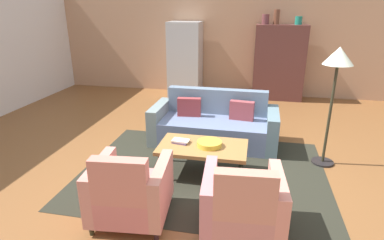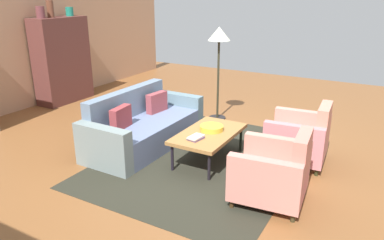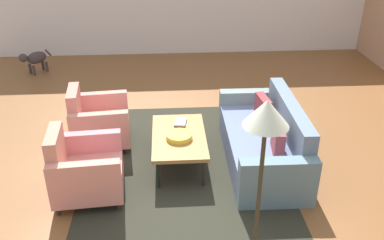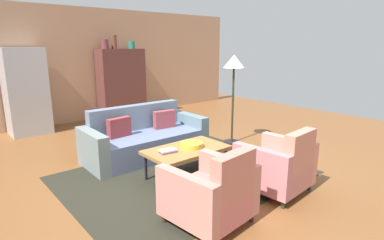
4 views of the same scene
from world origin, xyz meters
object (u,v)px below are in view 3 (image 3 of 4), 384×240
(fruit_bowl, at_px, (179,136))
(dog, at_px, (35,58))
(couch, at_px, (267,142))
(floor_lamp, at_px, (265,129))
(book_stack, at_px, (180,122))
(coffee_table, at_px, (179,138))
(armchair_right, at_px, (82,171))
(armchair_left, at_px, (96,123))

(fruit_bowl, bearing_deg, dog, -142.47)
(couch, relative_size, floor_lamp, 1.23)
(book_stack, xyz_separation_m, floor_lamp, (2.03, 0.65, 0.99))
(floor_lamp, bearing_deg, book_stack, -162.26)
(coffee_table, bearing_deg, armchair_right, -62.58)
(coffee_table, relative_size, armchair_right, 1.36)
(couch, bearing_deg, dog, 49.05)
(book_stack, bearing_deg, coffee_table, -6.06)
(armchair_right, height_order, floor_lamp, floor_lamp)
(floor_lamp, xyz_separation_m, dog, (-5.27, -3.48, -1.13))
(armchair_right, bearing_deg, couch, 100.02)
(couch, height_order, floor_lamp, floor_lamp)
(couch, relative_size, fruit_bowl, 6.27)
(armchair_right, bearing_deg, dog, -162.94)
(coffee_table, distance_m, armchair_left, 1.31)
(book_stack, bearing_deg, armchair_left, -102.96)
(book_stack, distance_m, floor_lamp, 2.35)
(fruit_bowl, height_order, book_stack, fruit_bowl)
(dog, bearing_deg, coffee_table, 82.49)
(armchair_left, relative_size, fruit_bowl, 2.61)
(floor_lamp, distance_m, dog, 6.41)
(armchair_right, height_order, book_stack, armchair_right)
(couch, height_order, book_stack, couch)
(couch, xyz_separation_m, floor_lamp, (1.71, -0.50, 1.16))
(fruit_bowl, bearing_deg, couch, 94.27)
(armchair_right, bearing_deg, floor_lamp, 54.73)
(armchair_left, bearing_deg, coffee_table, 57.42)
(couch, distance_m, dog, 5.34)
(fruit_bowl, distance_m, dog, 4.60)
(armchair_right, xyz_separation_m, dog, (-4.16, -1.63, -0.03))
(book_stack, bearing_deg, floor_lamp, 17.74)
(coffee_table, relative_size, dog, 2.20)
(couch, relative_size, coffee_table, 1.76)
(dog, bearing_deg, fruit_bowl, 81.80)
(armchair_right, distance_m, fruit_bowl, 1.28)
(armchair_left, height_order, book_stack, armchair_left)
(floor_lamp, height_order, dog, floor_lamp)
(coffee_table, height_order, book_stack, book_stack)
(armchair_right, bearing_deg, coffee_table, 113.04)
(book_stack, distance_m, dog, 4.31)
(couch, relative_size, armchair_right, 2.40)
(armchair_right, xyz_separation_m, book_stack, (-0.92, 1.20, 0.11))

